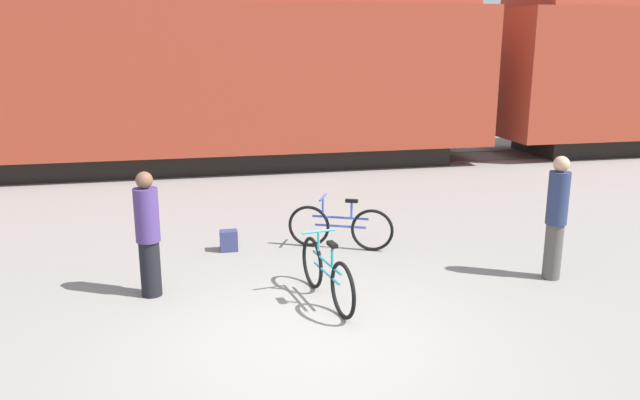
# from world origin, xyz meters

# --- Properties ---
(ground_plane) EXTENTS (80.00, 80.00, 0.00)m
(ground_plane) POSITION_xyz_m (0.00, 0.00, 0.00)
(ground_plane) COLOR gray
(freight_train) EXTENTS (43.16, 3.17, 5.73)m
(freight_train) POSITION_xyz_m (-0.00, 10.47, 3.01)
(freight_train) COLOR black
(freight_train) RESTS_ON ground_plane
(rail_near) EXTENTS (55.16, 0.07, 0.01)m
(rail_near) POSITION_xyz_m (0.00, 9.75, 0.01)
(rail_near) COLOR #4C4238
(rail_near) RESTS_ON ground_plane
(rail_far) EXTENTS (55.16, 0.07, 0.01)m
(rail_far) POSITION_xyz_m (0.00, 11.18, 0.01)
(rail_far) COLOR #4C4238
(rail_far) RESTS_ON ground_plane
(bicycle_teal) EXTENTS (0.46, 1.75, 0.89)m
(bicycle_teal) POSITION_xyz_m (0.43, 1.01, 0.38)
(bicycle_teal) COLOR black
(bicycle_teal) RESTS_ON ground_plane
(bicycle_blue) EXTENTS (1.60, 0.77, 0.86)m
(bicycle_blue) POSITION_xyz_m (1.12, 3.06, 0.37)
(bicycle_blue) COLOR black
(bicycle_blue) RESTS_ON ground_plane
(person_in_navy) EXTENTS (0.29, 0.29, 1.78)m
(person_in_navy) POSITION_xyz_m (3.75, 1.13, 0.91)
(person_in_navy) COLOR #514C47
(person_in_navy) RESTS_ON ground_plane
(person_in_purple) EXTENTS (0.32, 0.32, 1.68)m
(person_in_purple) POSITION_xyz_m (-1.81, 1.71, 0.85)
(person_in_purple) COLOR black
(person_in_purple) RESTS_ON ground_plane
(backpack) EXTENTS (0.28, 0.20, 0.34)m
(backpack) POSITION_xyz_m (-0.66, 3.33, 0.17)
(backpack) COLOR navy
(backpack) RESTS_ON ground_plane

